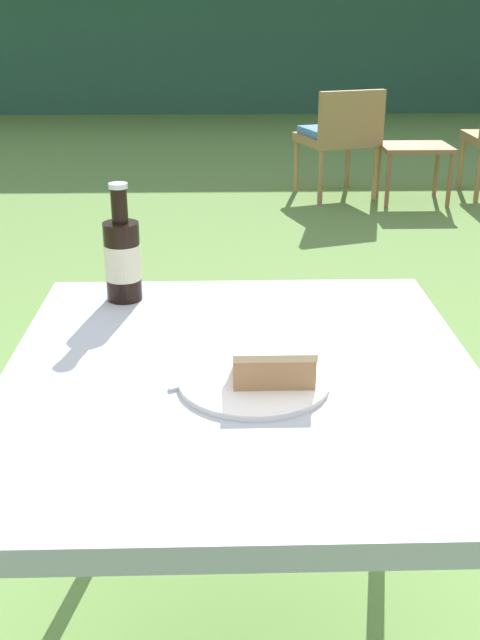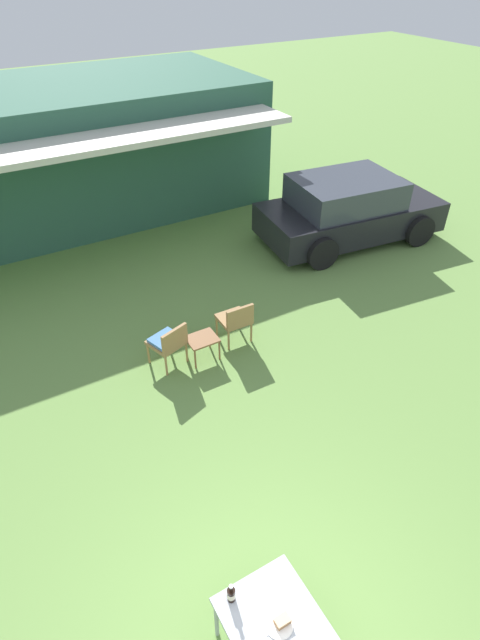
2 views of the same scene
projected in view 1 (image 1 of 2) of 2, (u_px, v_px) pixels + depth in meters
The scene contains 7 objects.
wicker_chair_cushioned at pixel (340, 133), 5.30m from camera, with size 0.61×0.61×0.77m.
garden_side_table at pixel (415, 153), 5.24m from camera, with size 0.48×0.40×0.40m.
patio_table at pixel (242, 406), 1.29m from camera, with size 0.81×0.89×0.73m.
cake_on_plate at pixel (264, 370), 1.21m from camera, with size 0.25×0.25×0.07m.
cola_bottle_near at pixel (123, 258), 1.53m from camera, with size 0.08×0.08×0.24m.
fork at pixel (217, 379), 1.23m from camera, with size 0.16×0.07×0.01m.
loose_bottle_cap at pixel (281, 374), 1.24m from camera, with size 0.03×0.03×0.01m.
Camera 1 is at (-0.03, -1.13, 1.30)m, focal length 42.00 mm.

